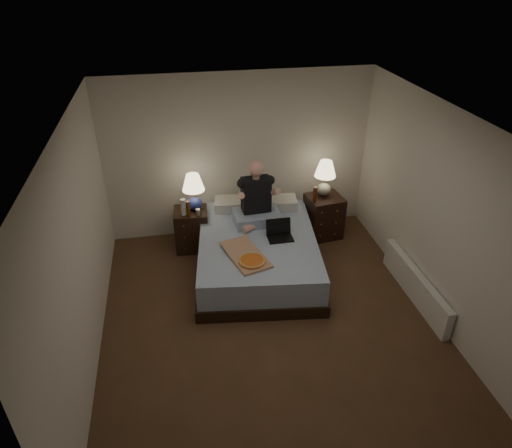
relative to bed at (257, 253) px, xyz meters
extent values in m
cube|color=brown|center=(-0.05, -1.08, -0.26)|extent=(4.00, 4.50, 0.00)
cube|color=white|center=(-0.05, -1.08, 2.24)|extent=(4.00, 4.50, 0.00)
cube|color=silver|center=(-0.05, 1.17, 0.99)|extent=(4.00, 0.00, 2.50)
cube|color=silver|center=(-0.05, -3.33, 0.99)|extent=(4.00, 0.00, 2.50)
cube|color=silver|center=(-2.05, -1.08, 0.99)|extent=(0.00, 4.50, 2.50)
cube|color=silver|center=(1.95, -1.08, 0.99)|extent=(0.00, 4.50, 2.50)
cube|color=#597DB3|center=(0.00, 0.00, 0.00)|extent=(1.84, 2.30, 0.53)
cube|color=black|center=(-0.86, 0.73, 0.05)|extent=(0.52, 0.47, 0.63)
cube|color=black|center=(1.19, 0.70, 0.07)|extent=(0.58, 0.53, 0.68)
cylinder|color=white|center=(-0.96, 0.63, 0.49)|extent=(0.07, 0.07, 0.25)
cylinder|color=beige|center=(-0.75, 0.58, 0.42)|extent=(0.07, 0.07, 0.10)
cylinder|color=#57320C|center=(-0.89, 0.59, 0.48)|extent=(0.06, 0.06, 0.23)
cylinder|color=#52210B|center=(0.99, 0.61, 0.53)|extent=(0.06, 0.06, 0.23)
cube|color=silver|center=(1.88, -1.00, -0.06)|extent=(0.10, 1.60, 0.40)
camera|label=1|loc=(-1.01, -5.16, 3.62)|focal=32.00mm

